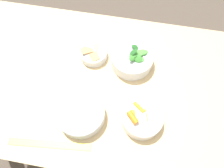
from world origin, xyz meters
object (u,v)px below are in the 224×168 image
(bowl_greens, at_px, (133,58))
(bowl_cookies, at_px, (93,53))
(bowl_carrots, at_px, (142,118))
(ruler, at_px, (50,144))
(bowl_beans_hotdog, at_px, (81,114))

(bowl_greens, height_order, bowl_cookies, bowl_greens)
(bowl_carrots, distance_m, ruler, 0.38)
(bowl_beans_hotdog, relative_size, bowl_cookies, 1.48)
(bowl_carrots, xyz_separation_m, bowl_cookies, (0.26, -0.27, -0.01))
(bowl_carrots, height_order, bowl_cookies, bowl_carrots)
(bowl_beans_hotdog, bearing_deg, ruler, 54.34)
(bowl_cookies, height_order, ruler, bowl_cookies)
(bowl_cookies, bearing_deg, ruler, 79.01)
(bowl_carrots, xyz_separation_m, ruler, (0.34, 0.16, -0.03))
(ruler, bearing_deg, bowl_greens, -121.94)
(bowl_carrots, distance_m, bowl_greens, 0.28)
(bowl_carrots, height_order, bowl_greens, bowl_greens)
(bowl_beans_hotdog, distance_m, ruler, 0.17)
(bowl_carrots, bearing_deg, bowl_cookies, -46.46)
(ruler, bearing_deg, bowl_carrots, -154.79)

